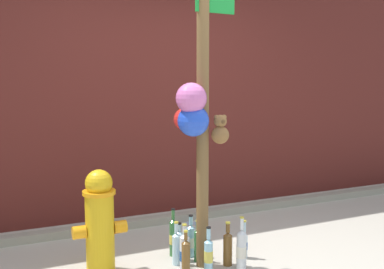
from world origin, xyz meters
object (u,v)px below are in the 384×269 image
Objects in this scene: memorial_post at (199,87)px; fire_hydrant at (100,221)px; bottle_5 at (208,254)px; bottle_9 at (241,249)px; bottle_2 at (186,257)px; bottle_4 at (228,247)px; bottle_0 at (191,240)px; bottle_8 at (244,244)px; bottle_7 at (176,247)px; bottle_6 at (179,245)px; bottle_3 at (197,244)px; bottle_1 at (185,252)px; bottle_10 at (173,237)px.

memorial_post is 1.30m from fire_hydrant.
bottle_5 is 0.83× the size of bottle_9.
bottle_2 reaches higher than bottle_4.
bottle_9 is (1.03, -0.42, -0.25)m from fire_hydrant.
bottle_8 is (0.40, -0.22, -0.02)m from bottle_0.
bottle_4 is at bearing -56.28° from bottle_0.
bottle_5 is (0.05, -0.09, -1.32)m from memorial_post.
fire_hydrant is at bearing 157.70° from bottle_9.
bottle_7 reaches higher than bottle_5.
fire_hydrant reaches higher than bottle_4.
bottle_2 is (-0.16, -0.11, -1.30)m from memorial_post.
memorial_post is at bearing -18.39° from fire_hydrant.
bottle_4 reaches higher than bottle_8.
bottle_6 is at bearing 134.84° from bottle_9.
bottle_3 is 0.21m from bottle_5.
memorial_post reaches higher than bottle_9.
bottle_0 is 0.84× the size of bottle_9.
bottle_2 is 0.46m from bottle_9.
bottle_5 is 1.00× the size of bottle_7.
bottle_6 is 0.99× the size of bottle_8.
bottle_3 is (0.21, 0.23, -0.01)m from bottle_2.
bottle_4 is 1.12× the size of bottle_6.
bottle_5 is at bearing -23.09° from fire_hydrant.
bottle_1 is 1.15× the size of bottle_8.
bottle_8 is at bearing 15.09° from bottle_5.
bottle_0 is at bearing 90.93° from bottle_5.
memorial_post is at bearing -100.00° from bottle_0.
bottle_6 is (0.66, -0.04, -0.28)m from fire_hydrant.
bottle_3 is 1.09× the size of bottle_6.
bottle_7 is at bearing 153.94° from bottle_4.
bottle_5 is (-0.00, -0.21, -0.01)m from bottle_3.
fire_hydrant is 2.32× the size of bottle_3.
bottle_6 is (-0.13, 0.08, -0.02)m from bottle_3.
bottle_5 reaches higher than bottle_3.
bottle_9 is at bearing -52.06° from bottle_10.
bottle_10 reaches higher than bottle_8.
bottle_0 is 1.01× the size of bottle_7.
bottle_2 is at bearing -131.96° from bottle_3.
bottle_3 is at bearing 48.04° from bottle_2.
bottle_1 is 1.07× the size of bottle_3.
bottle_9 is (0.25, -0.09, 0.03)m from bottle_5.
bottle_0 is 1.01× the size of bottle_4.
fire_hydrant reaches higher than bottle_2.
bottle_9 is at bearing -35.19° from bottle_7.
bottle_0 is 0.96× the size of bottle_1.
bottle_6 is (-0.32, 0.26, -0.02)m from bottle_4.
memorial_post is 8.02× the size of bottle_6.
memorial_post reaches higher than fire_hydrant.
memorial_post is 1.34m from bottle_9.
bottle_2 is at bearing -94.87° from bottle_7.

